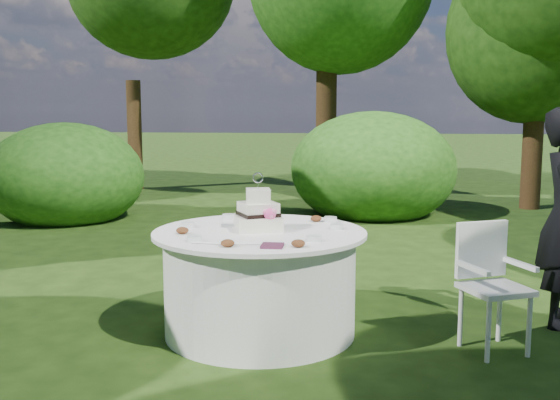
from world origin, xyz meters
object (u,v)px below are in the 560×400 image
Objects in this scene: napkins at (272,246)px; table at (260,282)px; chair at (490,276)px; cake at (258,215)px.

napkins is 0.69m from table.
chair is at bearing -4.25° from table.
napkins is 0.33× the size of cake.
chair is (1.62, -0.12, 0.13)m from table.
table is at bearing -71.42° from cake.
cake reaches higher than napkins.
chair is (1.45, 0.43, -0.26)m from napkins.
table is at bearing 175.75° from chair.
table is 0.50m from cake.
napkins is 0.16× the size of chair.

